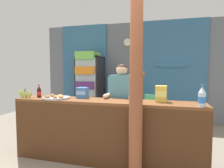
% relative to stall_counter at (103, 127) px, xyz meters
% --- Properties ---
extents(ground_plane, '(8.16, 8.16, 0.00)m').
position_rel_stall_counter_xyz_m(ground_plane, '(-0.04, 0.92, -0.59)').
color(ground_plane, gray).
extents(back_wall_curtained, '(5.38, 0.22, 2.77)m').
position_rel_stall_counter_xyz_m(back_wall_curtained, '(-0.05, 2.85, 0.84)').
color(back_wall_curtained, slate).
rests_on(back_wall_curtained, ground).
extents(stall_counter, '(2.92, 0.48, 0.97)m').
position_rel_stall_counter_xyz_m(stall_counter, '(0.00, 0.00, 0.00)').
color(stall_counter, brown).
rests_on(stall_counter, ground).
extents(timber_post, '(0.20, 0.18, 2.74)m').
position_rel_stall_counter_xyz_m(timber_post, '(0.52, -0.24, 0.73)').
color(timber_post, '#995133').
rests_on(timber_post, ground).
extents(drink_fridge, '(0.64, 0.74, 1.91)m').
position_rel_stall_counter_xyz_m(drink_fridge, '(-1.13, 2.23, 0.46)').
color(drink_fridge, '#232328').
rests_on(drink_fridge, ground).
extents(bottle_shelf_rack, '(0.48, 0.28, 1.27)m').
position_rel_stall_counter_xyz_m(bottle_shelf_rack, '(-0.22, 2.56, 0.07)').
color(bottle_shelf_rack, brown).
rests_on(bottle_shelf_rack, ground).
extents(plastic_lawn_chair, '(0.61, 0.61, 0.86)m').
position_rel_stall_counter_xyz_m(plastic_lawn_chair, '(0.67, 1.91, -0.09)').
color(plastic_lawn_chair, '#4CC675').
rests_on(plastic_lawn_chair, ground).
extents(shopkeeper, '(0.50, 0.42, 1.53)m').
position_rel_stall_counter_xyz_m(shopkeeper, '(0.16, 0.50, 0.37)').
color(shopkeeper, '#28282D').
rests_on(shopkeeper, ground).
extents(soda_bottle_water, '(0.09, 0.09, 0.29)m').
position_rel_stall_counter_xyz_m(soda_bottle_water, '(1.34, -0.08, 0.51)').
color(soda_bottle_water, silver).
rests_on(soda_bottle_water, stall_counter).
extents(soda_bottle_cola, '(0.07, 0.07, 0.22)m').
position_rel_stall_counter_xyz_m(soda_bottle_cola, '(-1.19, 0.11, 0.48)').
color(soda_bottle_cola, black).
rests_on(soda_bottle_cola, stall_counter).
extents(snack_box_instant_noodle, '(0.16, 0.14, 0.24)m').
position_rel_stall_counter_xyz_m(snack_box_instant_noodle, '(0.83, 0.18, 0.51)').
color(snack_box_instant_noodle, '#EAD14C').
rests_on(snack_box_instant_noodle, stall_counter).
extents(snack_box_biscuit, '(0.18, 0.13, 0.18)m').
position_rel_stall_counter_xyz_m(snack_box_biscuit, '(-0.44, 0.23, 0.48)').
color(snack_box_biscuit, '#3D75B7').
rests_on(snack_box_biscuit, stall_counter).
extents(pastry_tray, '(0.44, 0.44, 0.07)m').
position_rel_stall_counter_xyz_m(pastry_tray, '(-0.82, 0.05, 0.41)').
color(pastry_tray, '#BCBCC1').
rests_on(pastry_tray, stall_counter).
extents(banana_bunch, '(0.28, 0.06, 0.16)m').
position_rel_stall_counter_xyz_m(banana_bunch, '(-1.38, -0.01, 0.45)').
color(banana_bunch, '#B7C647').
rests_on(banana_bunch, stall_counter).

